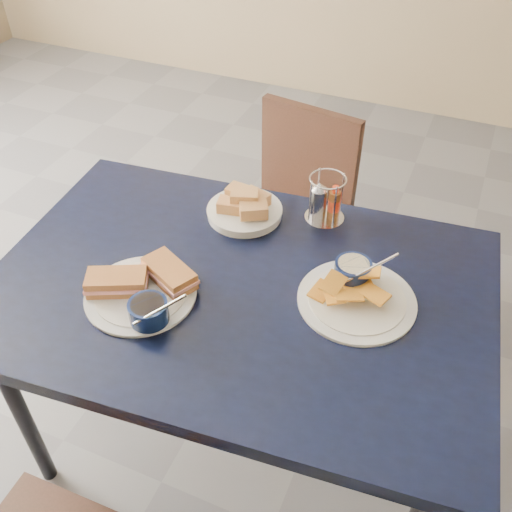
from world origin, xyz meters
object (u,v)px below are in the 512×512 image
at_px(bread_basket, 245,208).
at_px(chair_far, 292,202).
at_px(condiment_caddy, 324,201).
at_px(sandwich_plate, 144,289).
at_px(plantain_plate, 355,289).
at_px(dining_table, 239,303).

bearing_deg(bread_basket, chair_far, 92.82).
bearing_deg(condiment_caddy, chair_far, 119.15).
xyz_separation_m(sandwich_plate, bread_basket, (0.09, 0.39, 0.00)).
bearing_deg(plantain_plate, sandwich_plate, -156.31).
xyz_separation_m(chair_far, plantain_plate, (0.39, -0.67, 0.30)).
distance_m(dining_table, bread_basket, 0.29).
height_order(bread_basket, condiment_caddy, condiment_caddy).
bearing_deg(condiment_caddy, plantain_plate, -58.12).
relative_size(dining_table, sandwich_plate, 4.26).
bearing_deg(plantain_plate, condiment_caddy, 121.88).
relative_size(chair_far, condiment_caddy, 5.96).
relative_size(chair_far, plantain_plate, 2.89).
relative_size(sandwich_plate, condiment_caddy, 2.22).
height_order(sandwich_plate, bread_basket, sandwich_plate).
height_order(chair_far, condiment_caddy, condiment_caddy).
bearing_deg(dining_table, bread_basket, 110.32).
bearing_deg(chair_far, dining_table, -80.83).
bearing_deg(condiment_caddy, bread_basket, -159.74).
xyz_separation_m(chair_far, condiment_caddy, (0.23, -0.41, 0.34)).
height_order(chair_far, bread_basket, bread_basket).
relative_size(sandwich_plate, plantain_plate, 1.07).
distance_m(dining_table, plantain_plate, 0.29).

